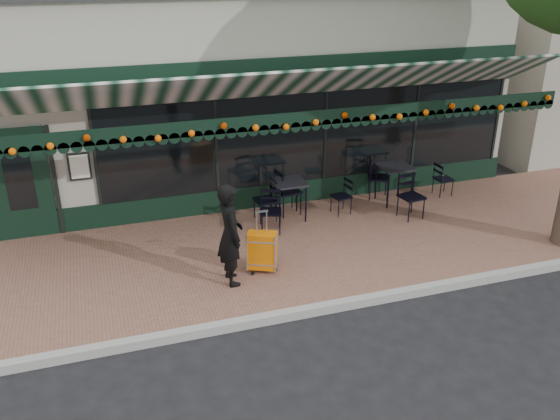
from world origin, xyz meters
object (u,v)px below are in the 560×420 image
object	(u,v)px
chair_b_right	(288,192)
chair_b_left	(265,201)
woman	(230,234)
suitcase	(262,251)
cafe_table_a	(395,170)
chair_a_extra	(443,179)
chair_a_right	(379,178)
chair_a_front	(411,197)
chair_b_front	(271,212)
cafe_table_b	(289,185)
chair_a_left	(341,197)

from	to	relation	value
chair_b_right	chair_b_left	bearing A→B (deg)	100.00
woman	suitcase	bearing A→B (deg)	-75.01
cafe_table_a	chair_a_extra	size ratio (longest dim) A/B	1.11
suitcase	woman	bearing A→B (deg)	-137.85
suitcase	chair_b_right	xyz separation A→B (m)	(1.22, 2.21, 0.12)
chair_a_right	chair_b_right	bearing A→B (deg)	116.66
chair_a_front	cafe_table_a	bearing A→B (deg)	77.00
chair_a_front	woman	bearing A→B (deg)	-170.72
chair_a_extra	chair_b_front	bearing A→B (deg)	96.99
woman	chair_a_front	size ratio (longest dim) A/B	1.90
suitcase	chair_b_right	world-z (taller)	suitcase
cafe_table_b	chair_b_front	size ratio (longest dim) A/B	0.97
chair_a_extra	chair_b_front	size ratio (longest dim) A/B	0.89
chair_a_right	chair_b_front	bearing A→B (deg)	130.48
cafe_table_b	chair_a_right	bearing A→B (deg)	10.69
chair_b_right	chair_a_left	bearing A→B (deg)	-115.43
chair_a_extra	chair_b_front	xyz separation A→B (m)	(-4.32, -0.64, 0.05)
suitcase	chair_a_front	xyz separation A→B (m)	(3.59, 1.18, 0.08)
woman	chair_a_right	world-z (taller)	woman
chair_a_front	chair_b_right	size ratio (longest dim) A/B	0.94
chair_a_left	chair_b_left	world-z (taller)	chair_b_left
chair_b_front	chair_a_left	bearing A→B (deg)	30.70
suitcase	chair_a_extra	distance (m)	5.35
woman	cafe_table_a	xyz separation A→B (m)	(4.25, 2.25, -0.12)
chair_a_left	chair_b_left	size ratio (longest dim) A/B	0.87
woman	chair_a_extra	bearing A→B (deg)	-69.96
chair_b_right	chair_b_front	distance (m)	0.98
chair_a_right	chair_b_right	xyz separation A→B (m)	(-2.21, -0.18, 0.02)
cafe_table_b	chair_a_extra	world-z (taller)	cafe_table_b
chair_a_left	chair_b_right	xyz separation A→B (m)	(-1.08, 0.35, 0.12)
chair_a_front	chair_a_extra	distance (m)	1.62
chair_a_right	chair_b_front	distance (m)	2.98
cafe_table_b	chair_a_left	xyz separation A→B (m)	(1.15, -0.09, -0.37)
suitcase	cafe_table_a	xyz separation A→B (m)	(3.65, 2.07, 0.38)
chair_a_left	cafe_table_a	bearing A→B (deg)	90.25
cafe_table_a	chair_b_right	world-z (taller)	chair_b_right
chair_a_left	chair_a_right	world-z (taller)	chair_a_right
chair_b_front	suitcase	bearing A→B (deg)	-95.92
cafe_table_b	chair_a_front	distance (m)	2.57
chair_a_front	chair_b_left	xyz separation A→B (m)	(-2.92, 0.85, -0.03)
chair_a_extra	chair_a_left	bearing A→B (deg)	93.46
chair_a_extra	cafe_table_b	bearing A→B (deg)	90.54
woman	suitcase	distance (m)	0.80
woman	suitcase	xyz separation A→B (m)	(0.60, 0.19, -0.50)
woman	chair_b_front	xyz separation A→B (m)	(1.20, 1.63, -0.45)
suitcase	chair_a_right	size ratio (longest dim) A/B	1.20
chair_a_left	chair_a_front	bearing A→B (deg)	53.72
suitcase	chair_a_left	world-z (taller)	suitcase
chair_b_left	cafe_table_b	bearing A→B (deg)	75.58
woman	cafe_table_b	distance (m)	2.77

